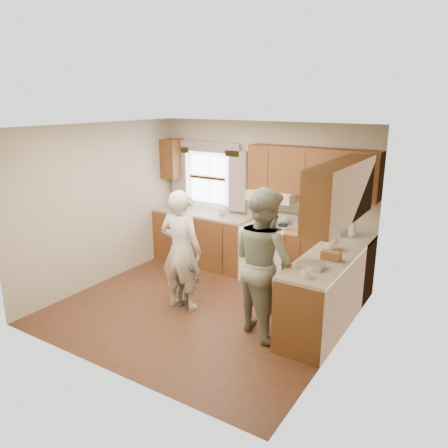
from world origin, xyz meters
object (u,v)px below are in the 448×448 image
Objects in this scene: woman_left at (181,250)px; child at (185,276)px; woman_right at (264,262)px; stove at (269,252)px.

woman_left is 0.37m from child.
woman_right reaches higher than woman_left.
woman_left is 0.91× the size of woman_right.
woman_right is (1.25, 0.03, 0.08)m from woman_left.
stove is 0.63× the size of woman_left.
woman_right reaches higher than stove.
child is (0.05, 0.00, -0.36)m from woman_left.
woman_left is at bearing -110.22° from stove.
woman_right is at bearing -165.03° from child.
child is (-0.52, -1.54, 0.02)m from stove.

